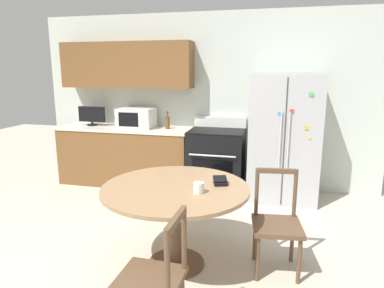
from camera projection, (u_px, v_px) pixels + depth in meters
ground_plane at (142, 275)px, 3.02m from camera, size 14.00×14.00×0.00m
back_wall at (184, 92)px, 5.25m from camera, size 5.20×0.44×2.60m
kitchen_counter at (126, 155)px, 5.37m from camera, size 2.08×0.64×0.90m
refrigerator at (284, 138)px, 4.67m from camera, size 0.92×0.73×1.72m
oven_range at (216, 161)px, 5.01m from camera, size 0.78×0.68×1.08m
microwave at (136, 118)px, 5.24m from camera, size 0.54×0.39×0.30m
countertop_tv at (92, 115)px, 5.43m from camera, size 0.44×0.16×0.30m
counter_bottle at (168, 122)px, 5.13m from camera, size 0.07×0.07×0.26m
dining_table at (176, 200)px, 3.06m from camera, size 1.32×1.32×0.76m
dining_chair_near at (153, 281)px, 2.22m from camera, size 0.43×0.43×0.90m
dining_chair_right at (277, 224)px, 3.03m from camera, size 0.47×0.47×0.90m
candle_glass at (199, 188)px, 2.87m from camera, size 0.09×0.09×0.09m
wallet at (220, 181)px, 3.08m from camera, size 0.15×0.16×0.07m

